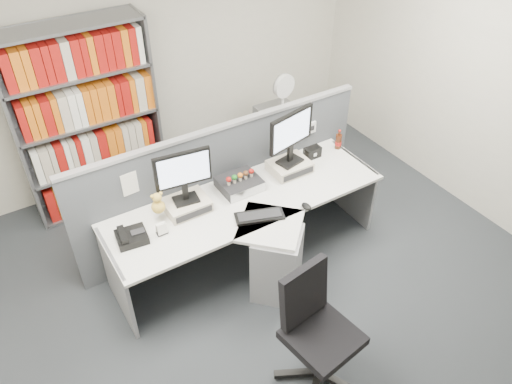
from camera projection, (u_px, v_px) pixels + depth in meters
ground at (295, 312)px, 4.45m from camera, size 5.50×5.50×0.00m
room_shell at (308, 141)px, 3.33m from camera, size 5.04×5.54×2.72m
partition at (224, 181)px, 4.88m from camera, size 3.00×0.08×1.27m
desk at (259, 235)px, 4.56m from camera, size 2.60×1.20×0.72m
monitor_riser_left at (187, 205)px, 4.41m from camera, size 0.38×0.31×0.10m
monitor_riser_right at (290, 166)px, 4.86m from camera, size 0.38×0.31×0.10m
monitor_left at (183, 173)px, 4.19m from camera, size 0.49×0.18×0.50m
monitor_right at (291, 134)px, 4.63m from camera, size 0.52×0.21×0.54m
desktop_pc at (239, 184)px, 4.65m from camera, size 0.37×0.33×0.10m
figurines at (240, 176)px, 4.57m from camera, size 0.29×0.05×0.09m
keyboard at (259, 216)px, 4.35m from camera, size 0.45×0.29×0.03m
mouse at (306, 206)px, 4.44m from camera, size 0.07×0.11×0.04m
desk_phone at (131, 237)px, 4.11m from camera, size 0.27×0.25×0.11m
desk_calendar at (162, 229)px, 4.16m from camera, size 0.09×0.07×0.11m
plush_toy at (158, 204)px, 4.20m from camera, size 0.12×0.12×0.20m
speaker at (312, 152)px, 5.04m from camera, size 0.17×0.09×0.11m
cola_bottle at (338, 141)px, 5.15m from camera, size 0.07×0.07×0.22m
shelving_unit at (88, 123)px, 5.10m from camera, size 1.41×0.40×2.00m
filing_cabinet at (282, 137)px, 6.05m from camera, size 0.45×0.61×0.70m
desk_fan at (284, 89)px, 5.65m from camera, size 0.28×0.17×0.47m
office_chair at (315, 326)px, 3.68m from camera, size 0.66×0.67×1.01m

